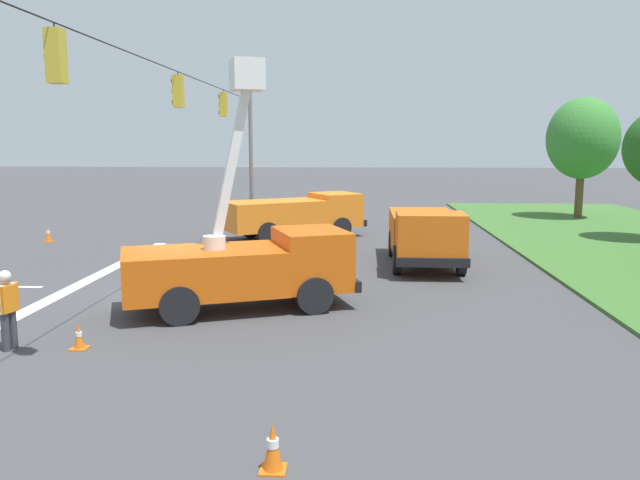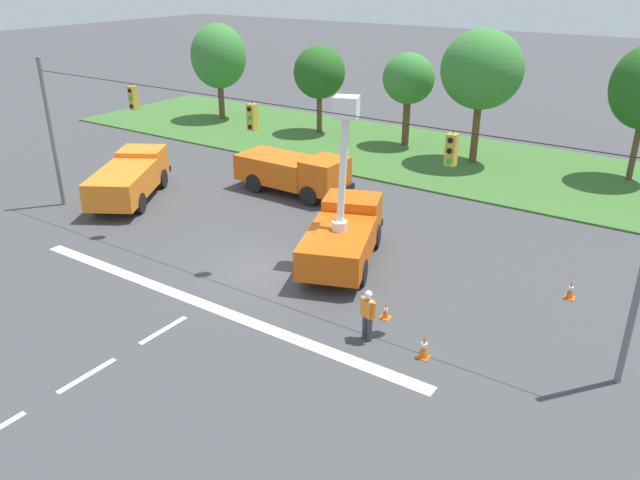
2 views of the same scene
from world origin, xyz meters
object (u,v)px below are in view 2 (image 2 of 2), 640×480
at_px(tree_west, 319,73).
at_px(tree_east, 482,70).
at_px(tree_centre, 408,79).
at_px(utility_truck_support_near, 294,171).
at_px(utility_truck_bucket_lift, 343,231).
at_px(traffic_cone_foreground_right, 424,346).
at_px(road_worker, 368,312).
at_px(traffic_cone_mid_left, 571,290).
at_px(traffic_cone_near_bucket, 386,311).
at_px(tree_far_west, 219,57).
at_px(utility_truck_support_far, 130,177).

xyz_separation_m(tree_west, tree_east, (11.76, -0.80, 1.29)).
relative_size(tree_centre, utility_truck_support_near, 0.98).
height_order(utility_truck_bucket_lift, traffic_cone_foreground_right, utility_truck_bucket_lift).
relative_size(utility_truck_bucket_lift, traffic_cone_foreground_right, 8.24).
relative_size(utility_truck_support_near, traffic_cone_foreground_right, 7.66).
height_order(utility_truck_support_near, road_worker, utility_truck_support_near).
distance_m(road_worker, traffic_cone_mid_left, 8.02).
relative_size(tree_west, traffic_cone_foreground_right, 7.51).
xyz_separation_m(utility_truck_bucket_lift, traffic_cone_near_bucket, (3.61, -3.03, -1.03)).
bearing_deg(road_worker, traffic_cone_foreground_right, 2.52).
bearing_deg(traffic_cone_mid_left, utility_truck_support_near, 166.48).
bearing_deg(traffic_cone_mid_left, tree_centre, 133.46).
height_order(tree_west, road_worker, tree_west).
relative_size(tree_east, road_worker, 4.42).
xyz_separation_m(traffic_cone_foreground_right, traffic_cone_near_bucket, (-2.09, 1.41, -0.13)).
bearing_deg(traffic_cone_near_bucket, traffic_cone_mid_left, 45.50).
distance_m(tree_west, traffic_cone_foreground_right, 28.09).
bearing_deg(tree_east, tree_west, 176.10).
height_order(traffic_cone_mid_left, traffic_cone_near_bucket, traffic_cone_mid_left).
relative_size(utility_truck_bucket_lift, road_worker, 3.75).
bearing_deg(utility_truck_support_near, tree_far_west, 144.21).
bearing_deg(tree_centre, utility_truck_support_far, -112.51).
bearing_deg(tree_far_west, utility_truck_support_near, -35.79).
height_order(tree_west, tree_east, tree_east).
xyz_separation_m(tree_east, utility_truck_support_near, (-5.83, -10.33, -4.36)).
bearing_deg(road_worker, tree_centre, 113.99).
xyz_separation_m(tree_east, road_worker, (4.43, -20.38, -4.54)).
xyz_separation_m(tree_centre, utility_truck_support_far, (-7.02, -16.94, -3.20)).
height_order(road_worker, traffic_cone_foreground_right, road_worker).
height_order(utility_truck_bucket_lift, traffic_cone_near_bucket, utility_truck_bucket_lift).
height_order(tree_west, traffic_cone_foreground_right, tree_west).
distance_m(tree_far_west, utility_truck_support_near, 18.40).
height_order(utility_truck_bucket_lift, traffic_cone_mid_left, utility_truck_bucket_lift).
distance_m(utility_truck_support_near, road_worker, 14.36).
bearing_deg(utility_truck_support_near, tree_west, 118.05).
bearing_deg(tree_east, road_worker, -77.75).
height_order(tree_west, tree_centre, tree_west).
bearing_deg(tree_west, utility_truck_support_far, -91.51).
distance_m(road_worker, traffic_cone_near_bucket, 1.67).
bearing_deg(traffic_cone_foreground_right, road_worker, -177.48).
bearing_deg(traffic_cone_mid_left, utility_truck_bucket_lift, -167.20).
xyz_separation_m(utility_truck_support_near, traffic_cone_near_bucket, (10.12, -8.56, -0.91)).
relative_size(tree_east, utility_truck_bucket_lift, 1.18).
height_order(tree_east, road_worker, tree_east).
xyz_separation_m(tree_west, road_worker, (16.19, -21.18, -3.25)).
bearing_deg(tree_centre, tree_east, -12.94).
distance_m(utility_truck_bucket_lift, utility_truck_support_far, 12.88).
xyz_separation_m(utility_truck_bucket_lift, traffic_cone_foreground_right, (5.70, -4.43, -0.90)).
relative_size(tree_centre, traffic_cone_mid_left, 8.48).
xyz_separation_m(tree_west, utility_truck_bucket_lift, (12.44, -16.67, -2.94)).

